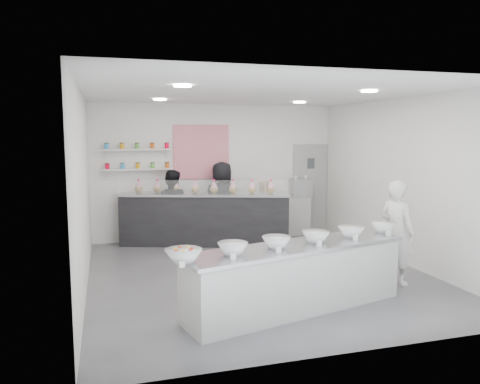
% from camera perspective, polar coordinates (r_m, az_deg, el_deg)
% --- Properties ---
extents(floor, '(6.00, 6.00, 0.00)m').
position_cam_1_polar(floor, '(8.02, 2.21, -9.94)').
color(floor, '#515156').
rests_on(floor, ground).
extents(ceiling, '(6.00, 6.00, 0.00)m').
position_cam_1_polar(ceiling, '(7.69, 2.32, 11.94)').
color(ceiling, white).
rests_on(ceiling, floor).
extents(back_wall, '(5.50, 0.00, 5.50)m').
position_cam_1_polar(back_wall, '(10.59, -2.88, 2.49)').
color(back_wall, white).
rests_on(back_wall, floor).
extents(left_wall, '(0.00, 6.00, 6.00)m').
position_cam_1_polar(left_wall, '(7.33, -18.59, 0.07)').
color(left_wall, white).
rests_on(left_wall, floor).
extents(right_wall, '(0.00, 6.00, 6.00)m').
position_cam_1_polar(right_wall, '(8.97, 19.18, 1.27)').
color(right_wall, white).
rests_on(right_wall, floor).
extents(back_door, '(0.88, 0.04, 2.10)m').
position_cam_1_polar(back_door, '(11.36, 8.54, 0.45)').
color(back_door, '#969694').
rests_on(back_door, floor).
extents(pattern_panel, '(1.25, 0.03, 1.20)m').
position_cam_1_polar(pattern_panel, '(10.46, -4.73, 4.89)').
color(pattern_panel, red).
rests_on(pattern_panel, back_wall).
extents(jar_shelf_lower, '(1.45, 0.22, 0.04)m').
position_cam_1_polar(jar_shelf_lower, '(10.22, -12.35, 2.73)').
color(jar_shelf_lower, silver).
rests_on(jar_shelf_lower, back_wall).
extents(jar_shelf_upper, '(1.45, 0.22, 0.04)m').
position_cam_1_polar(jar_shelf_upper, '(10.20, -12.41, 5.08)').
color(jar_shelf_upper, silver).
rests_on(jar_shelf_upper, back_wall).
extents(preserve_jars, '(1.45, 0.10, 0.56)m').
position_cam_1_polar(preserve_jars, '(10.19, -12.38, 4.29)').
color(preserve_jars, '#F50029').
rests_on(preserve_jars, jar_shelf_lower).
extents(downlight_0, '(0.24, 0.24, 0.02)m').
position_cam_1_polar(downlight_0, '(6.39, -7.02, 12.70)').
color(downlight_0, white).
rests_on(downlight_0, ceiling).
extents(downlight_1, '(0.24, 0.24, 0.02)m').
position_cam_1_polar(downlight_1, '(7.37, 15.48, 11.75)').
color(downlight_1, white).
rests_on(downlight_1, ceiling).
extents(downlight_2, '(0.24, 0.24, 0.02)m').
position_cam_1_polar(downlight_2, '(8.95, -9.73, 11.04)').
color(downlight_2, white).
rests_on(downlight_2, ceiling).
extents(downlight_3, '(0.24, 0.24, 0.02)m').
position_cam_1_polar(downlight_3, '(9.68, 7.27, 10.78)').
color(downlight_3, white).
rests_on(downlight_3, ceiling).
extents(prep_counter, '(3.32, 1.51, 0.88)m').
position_cam_1_polar(prep_counter, '(6.41, 6.85, -10.29)').
color(prep_counter, '#B1B1AC').
rests_on(prep_counter, floor).
extents(back_bar, '(3.61, 1.74, 1.11)m').
position_cam_1_polar(back_bar, '(9.98, -4.32, -3.28)').
color(back_bar, black).
rests_on(back_bar, floor).
extents(sneeze_guard, '(3.36, 1.12, 0.30)m').
position_cam_1_polar(sneeze_guard, '(9.57, -4.56, 0.54)').
color(sneeze_guard, white).
rests_on(sneeze_guard, back_bar).
extents(espresso_ledge, '(1.24, 0.39, 0.92)m').
position_cam_1_polar(espresso_ledge, '(10.98, 5.33, -2.85)').
color(espresso_ledge, '#B1B1AC').
rests_on(espresso_ledge, floor).
extents(espresso_machine, '(0.49, 0.34, 0.37)m').
position_cam_1_polar(espresso_machine, '(11.04, 7.40, 0.57)').
color(espresso_machine, '#93969E').
rests_on(espresso_machine, espresso_ledge).
extents(cup_stacks, '(0.26, 0.24, 0.35)m').
position_cam_1_polar(cup_stacks, '(10.73, 3.22, 0.37)').
color(cup_stacks, tan).
rests_on(cup_stacks, espresso_ledge).
extents(prep_bowls, '(3.63, 1.36, 0.15)m').
position_cam_1_polar(prep_bowls, '(6.27, 6.92, -5.77)').
color(prep_bowls, white).
rests_on(prep_bowls, prep_counter).
extents(label_cards, '(3.31, 0.04, 0.07)m').
position_cam_1_polar(label_cards, '(5.79, 7.69, -7.28)').
color(label_cards, white).
rests_on(label_cards, prep_counter).
extents(cookie_bags, '(2.87, 1.09, 0.29)m').
position_cam_1_polar(cookie_bags, '(9.88, -4.36, 0.71)').
color(cookie_bags, pink).
rests_on(cookie_bags, back_bar).
extents(woman_prep, '(0.56, 0.69, 1.64)m').
position_cam_1_polar(woman_prep, '(7.75, 18.55, -4.66)').
color(woman_prep, silver).
rests_on(woman_prep, floor).
extents(staff_left, '(0.95, 0.86, 1.59)m').
position_cam_1_polar(staff_left, '(10.07, -8.34, -1.85)').
color(staff_left, black).
rests_on(staff_left, floor).
extents(staff_right, '(0.88, 0.59, 1.75)m').
position_cam_1_polar(staff_right, '(10.28, -2.21, -1.15)').
color(staff_right, black).
rests_on(staff_right, floor).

